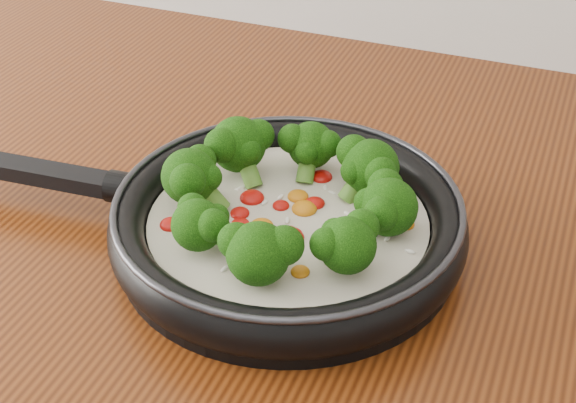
% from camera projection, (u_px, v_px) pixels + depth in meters
% --- Properties ---
extents(skillet, '(0.49, 0.33, 0.09)m').
position_uv_depth(skillet, '(285.00, 218.00, 0.71)').
color(skillet, black).
rests_on(skillet, counter).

